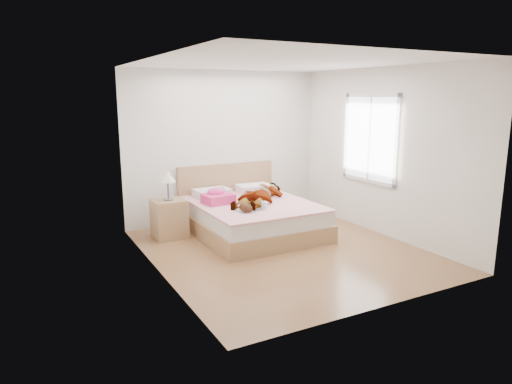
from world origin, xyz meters
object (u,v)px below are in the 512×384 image
at_px(bed, 251,216).
at_px(nightstand, 169,216).
at_px(woman, 261,192).
at_px(phone, 223,188).
at_px(magazine, 251,209).
at_px(coffee_mug, 265,205).
at_px(towel, 218,197).
at_px(plush_toy, 246,208).

xyz_separation_m(bed, nightstand, (-1.25, 0.34, 0.07)).
bearing_deg(nightstand, woman, -11.00).
bearing_deg(nightstand, phone, 6.84).
distance_m(magazine, coffee_mug, 0.24).
xyz_separation_m(phone, nightstand, (-0.96, -0.12, -0.33)).
xyz_separation_m(towel, plush_toy, (0.13, -0.74, -0.03)).
relative_size(woman, towel, 3.43).
xyz_separation_m(woman, coffee_mug, (-0.23, -0.55, -0.06)).
relative_size(phone, nightstand, 0.08).
bearing_deg(plush_toy, bed, 57.24).
relative_size(woman, magazine, 3.54).
relative_size(phone, plush_toy, 0.35).
bearing_deg(bed, woman, 14.35).
height_order(woman, magazine, woman).
xyz_separation_m(magazine, plush_toy, (-0.14, -0.10, 0.06)).
xyz_separation_m(bed, coffee_mug, (-0.02, -0.49, 0.29)).
height_order(plush_toy, nightstand, nightstand).
height_order(coffee_mug, plush_toy, plush_toy).
bearing_deg(magazine, plush_toy, -144.15).
relative_size(towel, magazine, 1.03).
bearing_deg(nightstand, bed, -15.28).
bearing_deg(towel, woman, -6.39).
xyz_separation_m(phone, bed, (0.28, -0.46, -0.40)).
bearing_deg(coffee_mug, towel, 128.24).
bearing_deg(bed, phone, 121.76).
xyz_separation_m(magazine, nightstand, (-1.00, 0.84, -0.17)).
distance_m(phone, plush_toy, 1.06).
bearing_deg(phone, coffee_mug, -118.07).
distance_m(woman, nightstand, 1.52).
distance_m(magazine, nightstand, 1.31).
height_order(woman, plush_toy, woman).
xyz_separation_m(woman, magazine, (-0.47, -0.56, -0.11)).
bearing_deg(plush_toy, phone, 84.41).
distance_m(woman, towel, 0.74).
distance_m(woman, coffee_mug, 0.60).
bearing_deg(nightstand, plush_toy, -47.51).
height_order(magazine, coffee_mug, coffee_mug).
bearing_deg(phone, plush_toy, -139.30).
distance_m(bed, towel, 0.63).
height_order(woman, towel, towel).
height_order(phone, bed, bed).
bearing_deg(nightstand, coffee_mug, -34.09).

